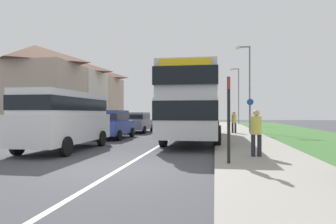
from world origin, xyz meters
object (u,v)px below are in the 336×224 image
(street_lamp_mid, at_px, (248,83))
(pedestrian_at_stop, at_px, (256,131))
(double_decker_bus, at_px, (195,102))
(parked_car_grey, at_px, (137,121))
(parked_car_blue, at_px, (111,123))
(bus_stop_sign, at_px, (229,114))
(pedestrian_walking_away, at_px, (234,121))
(parked_van_white, at_px, (65,116))
(street_lamp_far, at_px, (238,93))
(cycle_route_sign, at_px, (250,115))

(street_lamp_mid, bearing_deg, pedestrian_at_stop, -94.96)
(double_decker_bus, relative_size, parked_car_grey, 2.44)
(parked_car_blue, relative_size, bus_stop_sign, 1.65)
(parked_car_grey, height_order, pedestrian_walking_away, pedestrian_walking_away)
(parked_car_blue, bearing_deg, parked_van_white, -90.10)
(parked_van_white, relative_size, pedestrian_walking_away, 3.30)
(double_decker_bus, xyz_separation_m, street_lamp_far, (3.95, 21.74, 1.97))
(parked_van_white, height_order, pedestrian_at_stop, parked_van_white)
(parked_car_blue, bearing_deg, pedestrian_at_stop, -43.28)
(bus_stop_sign, height_order, street_lamp_far, street_lamp_far)
(parked_car_grey, relative_size, pedestrian_at_stop, 2.71)
(pedestrian_walking_away, relative_size, bus_stop_sign, 0.64)
(double_decker_bus, xyz_separation_m, parked_car_blue, (-5.08, 0.56, -1.21))
(parked_van_white, relative_size, parked_car_blue, 1.28)
(pedestrian_at_stop, relative_size, cycle_route_sign, 0.66)
(cycle_route_sign, bearing_deg, bus_stop_sign, -99.17)
(parked_car_blue, distance_m, cycle_route_sign, 9.31)
(pedestrian_walking_away, height_order, street_lamp_mid, street_lamp_mid)
(parked_van_white, relative_size, street_lamp_far, 0.77)
(pedestrian_at_stop, height_order, street_lamp_mid, street_lamp_mid)
(double_decker_bus, bearing_deg, parked_car_blue, 173.74)
(pedestrian_at_stop, distance_m, bus_stop_sign, 1.87)
(double_decker_bus, xyz_separation_m, parked_van_white, (-5.09, -5.08, -0.71))
(pedestrian_at_stop, height_order, street_lamp_far, street_lamp_far)
(parked_car_grey, height_order, cycle_route_sign, cycle_route_sign)
(pedestrian_at_stop, relative_size, pedestrian_walking_away, 1.00)
(pedestrian_at_stop, xyz_separation_m, bus_stop_sign, (-0.96, -1.50, 0.56))
(cycle_route_sign, bearing_deg, street_lamp_mid, 86.62)
(parked_car_grey, xyz_separation_m, cycle_route_sign, (8.46, -2.05, 0.54))
(parked_van_white, distance_m, bus_stop_sign, 7.26)
(cycle_route_sign, bearing_deg, parked_van_white, -132.93)
(parked_car_blue, height_order, pedestrian_walking_away, parked_car_blue)
(double_decker_bus, bearing_deg, street_lamp_mid, 62.28)
(double_decker_bus, height_order, street_lamp_mid, street_lamp_mid)
(double_decker_bus, xyz_separation_m, street_lamp_mid, (3.66, 6.97, 1.75))
(bus_stop_sign, relative_size, street_lamp_mid, 0.39)
(parked_van_white, distance_m, parked_car_blue, 5.66)
(street_lamp_mid, relative_size, street_lamp_far, 0.94)
(parked_van_white, distance_m, pedestrian_walking_away, 12.70)
(parked_car_blue, distance_m, street_lamp_far, 23.25)
(street_lamp_mid, bearing_deg, cycle_route_sign, -93.38)
(street_lamp_mid, height_order, street_lamp_far, street_lamp_far)
(pedestrian_walking_away, bearing_deg, pedestrian_at_stop, -89.95)
(pedestrian_walking_away, distance_m, street_lamp_far, 16.99)
(bus_stop_sign, height_order, street_lamp_mid, street_lamp_mid)
(parked_van_white, xyz_separation_m, parked_car_grey, (0.13, 11.28, -0.55))
(double_decker_bus, xyz_separation_m, pedestrian_at_stop, (2.49, -6.57, -1.17))
(parked_car_blue, height_order, street_lamp_far, street_lamp_far)
(parked_van_white, distance_m, parked_car_grey, 11.29)
(street_lamp_mid, bearing_deg, bus_stop_sign, -98.09)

